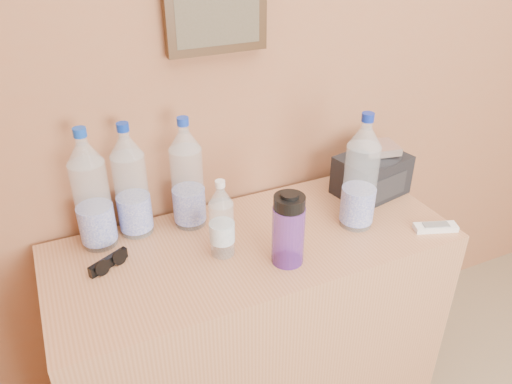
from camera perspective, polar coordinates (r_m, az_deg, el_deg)
picture_frame at (r=1.48m, az=-4.57°, el=20.23°), size 0.30×0.03×0.25m
dresser at (r=1.77m, az=-0.20°, el=-15.70°), size 1.23×0.51×0.77m
pet_large_a at (r=1.49m, az=-18.24°, el=-0.43°), size 0.10×0.10×0.37m
pet_large_b at (r=1.52m, az=-14.06°, el=0.62°), size 0.10×0.10×0.36m
pet_large_c at (r=1.53m, az=-7.85°, el=1.45°), size 0.10×0.10×0.36m
pet_large_d at (r=1.54m, az=11.86°, el=1.57°), size 0.10×0.10×0.37m
pet_small at (r=1.41m, az=-3.95°, el=-3.51°), size 0.07×0.07×0.24m
nalgene_bottle at (r=1.38m, az=3.72°, el=-4.22°), size 0.09×0.09×0.22m
sunglasses at (r=1.47m, az=-16.52°, el=-7.70°), size 0.13×0.10×0.03m
ac_remote at (r=1.66m, az=19.83°, el=-3.82°), size 0.14×0.09×0.02m
toiletry_bag at (r=1.77m, az=13.08°, el=2.17°), size 0.26×0.21×0.16m
foil_packet at (r=1.74m, az=13.86°, el=4.88°), size 0.14×0.12×0.03m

